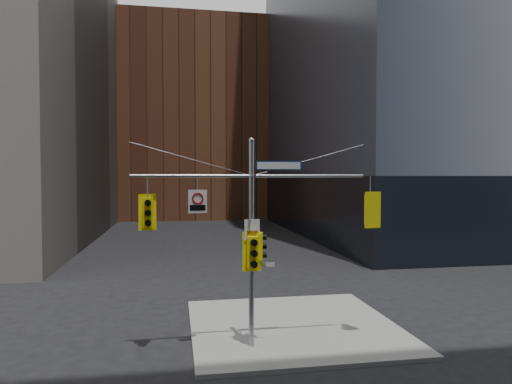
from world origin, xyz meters
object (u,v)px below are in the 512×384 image
object	(u,v)px
traffic_light_pole_front	(253,252)
regulatory_sign_arm	(198,201)
traffic_light_pole_side	(261,246)
signal_assembly	(252,222)
street_sign_blade	(279,166)
traffic_light_east_arm	(370,210)
traffic_light_west_arm	(148,213)

from	to	relation	value
traffic_light_pole_front	regulatory_sign_arm	world-z (taller)	regulatory_sign_arm
traffic_light_pole_side	traffic_light_pole_front	distance (m)	0.45
signal_assembly	street_sign_blade	distance (m)	2.15
traffic_light_pole_side	traffic_light_pole_front	xyz separation A→B (m)	(-0.32, -0.27, -0.16)
traffic_light_pole_side	regulatory_sign_arm	world-z (taller)	regulatory_sign_arm
traffic_light_east_arm	traffic_light_pole_side	xyz separation A→B (m)	(-3.97, -0.00, -1.21)
traffic_light_east_arm	regulatory_sign_arm	world-z (taller)	regulatory_sign_arm
traffic_light_west_arm	traffic_light_east_arm	distance (m)	7.74
traffic_light_east_arm	traffic_light_pole_front	size ratio (longest dim) A/B	0.96
traffic_light_pole_front	regulatory_sign_arm	xyz separation A→B (m)	(-1.82, 0.25, 1.74)
traffic_light_pole_front	street_sign_blade	distance (m)	3.08
signal_assembly	traffic_light_pole_side	distance (m)	0.88
traffic_light_pole_front	street_sign_blade	size ratio (longest dim) A/B	0.84
traffic_light_east_arm	traffic_light_pole_side	distance (m)	4.15
regulatory_sign_arm	traffic_light_pole_side	bearing A→B (deg)	-4.42
signal_assembly	traffic_light_pole_front	bearing A→B (deg)	-90.04
traffic_light_east_arm	traffic_light_pole_front	distance (m)	4.51
regulatory_sign_arm	traffic_light_east_arm	bearing A→B (deg)	-4.74
traffic_light_west_arm	signal_assembly	bearing A→B (deg)	-6.27
traffic_light_west_arm	traffic_light_pole_front	world-z (taller)	traffic_light_west_arm
traffic_light_pole_front	street_sign_blade	xyz separation A→B (m)	(0.95, 0.27, 2.92)
traffic_light_pole_front	traffic_light_pole_side	bearing A→B (deg)	38.31
traffic_light_west_arm	traffic_light_pole_front	bearing A→B (deg)	-10.69
signal_assembly	traffic_light_pole_side	bearing A→B (deg)	-0.12
street_sign_blade	signal_assembly	bearing A→B (deg)	-179.63
traffic_light_east_arm	street_sign_blade	bearing A→B (deg)	-6.15
traffic_light_pole_side	signal_assembly	bearing A→B (deg)	101.30
traffic_light_west_arm	traffic_light_pole_side	size ratio (longest dim) A/B	1.31
traffic_light_west_arm	traffic_light_pole_front	xyz separation A→B (m)	(3.45, -0.28, -1.37)
signal_assembly	traffic_light_west_arm	world-z (taller)	signal_assembly
traffic_light_pole_side	traffic_light_pole_front	world-z (taller)	traffic_light_pole_front
traffic_light_pole_side	street_sign_blade	distance (m)	2.83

